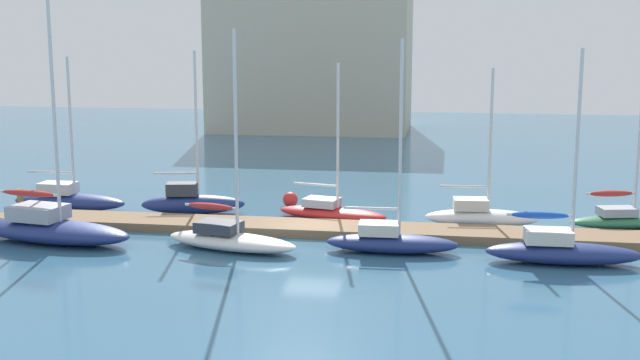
{
  "coord_description": "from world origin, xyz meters",
  "views": [
    {
      "loc": [
        5.81,
        -33.53,
        8.37
      ],
      "look_at": [
        0.0,
        2.0,
        2.0
      ],
      "focal_mm": 44.53,
      "sensor_mm": 36.0,
      "label": 1
    }
  ],
  "objects_px": {
    "sailboat_1": "(52,227)",
    "sailboat_2": "(192,201)",
    "sailboat_6": "(481,215)",
    "sailboat_7": "(561,249)",
    "sailboat_3": "(230,237)",
    "harbor_building_distant": "(312,59)",
    "sailboat_5": "(391,240)",
    "sailboat_0": "(68,199)",
    "sailboat_8": "(626,217)",
    "sailboat_4": "(331,211)",
    "mooring_buoy_red": "(290,200)"
  },
  "relations": [
    {
      "from": "sailboat_5",
      "to": "sailboat_6",
      "type": "relative_size",
      "value": 1.18
    },
    {
      "from": "sailboat_2",
      "to": "sailboat_6",
      "type": "xyz_separation_m",
      "value": [
        13.8,
        -0.41,
        -0.1
      ]
    },
    {
      "from": "sailboat_1",
      "to": "sailboat_7",
      "type": "height_order",
      "value": "sailboat_1"
    },
    {
      "from": "mooring_buoy_red",
      "to": "sailboat_6",
      "type": "bearing_deg",
      "value": -16.2
    },
    {
      "from": "sailboat_2",
      "to": "sailboat_5",
      "type": "distance_m",
      "value": 11.54
    },
    {
      "from": "sailboat_7",
      "to": "sailboat_5",
      "type": "bearing_deg",
      "value": 173.36
    },
    {
      "from": "sailboat_0",
      "to": "sailboat_7",
      "type": "bearing_deg",
      "value": -13.73
    },
    {
      "from": "sailboat_7",
      "to": "mooring_buoy_red",
      "type": "xyz_separation_m",
      "value": [
        -12.17,
        8.46,
        -0.19
      ]
    },
    {
      "from": "sailboat_1",
      "to": "sailboat_3",
      "type": "distance_m",
      "value": 7.68
    },
    {
      "from": "sailboat_3",
      "to": "sailboat_4",
      "type": "bearing_deg",
      "value": 74.89
    },
    {
      "from": "sailboat_6",
      "to": "sailboat_2",
      "type": "bearing_deg",
      "value": 174.56
    },
    {
      "from": "sailboat_0",
      "to": "sailboat_2",
      "type": "height_order",
      "value": "sailboat_2"
    },
    {
      "from": "sailboat_5",
      "to": "sailboat_6",
      "type": "distance_m",
      "value": 6.36
    },
    {
      "from": "sailboat_8",
      "to": "sailboat_0",
      "type": "bearing_deg",
      "value": 168.38
    },
    {
      "from": "sailboat_7",
      "to": "sailboat_8",
      "type": "bearing_deg",
      "value": 58.56
    },
    {
      "from": "sailboat_4",
      "to": "sailboat_5",
      "type": "bearing_deg",
      "value": -46.99
    },
    {
      "from": "sailboat_4",
      "to": "harbor_building_distant",
      "type": "xyz_separation_m",
      "value": [
        -7.37,
        37.42,
        6.18
      ]
    },
    {
      "from": "sailboat_0",
      "to": "sailboat_8",
      "type": "distance_m",
      "value": 26.63
    },
    {
      "from": "sailboat_5",
      "to": "sailboat_7",
      "type": "relative_size",
      "value": 1.04
    },
    {
      "from": "sailboat_2",
      "to": "sailboat_6",
      "type": "bearing_deg",
      "value": -13.33
    },
    {
      "from": "mooring_buoy_red",
      "to": "sailboat_3",
      "type": "bearing_deg",
      "value": -95.3
    },
    {
      "from": "sailboat_2",
      "to": "sailboat_3",
      "type": "bearing_deg",
      "value": -71.27
    },
    {
      "from": "mooring_buoy_red",
      "to": "sailboat_5",
      "type": "bearing_deg",
      "value": -54.28
    },
    {
      "from": "sailboat_0",
      "to": "sailboat_5",
      "type": "height_order",
      "value": "sailboat_5"
    },
    {
      "from": "sailboat_6",
      "to": "sailboat_7",
      "type": "bearing_deg",
      "value": -67.82
    },
    {
      "from": "sailboat_0",
      "to": "sailboat_5",
      "type": "distance_m",
      "value": 17.31
    },
    {
      "from": "sailboat_4",
      "to": "sailboat_8",
      "type": "xyz_separation_m",
      "value": [
        13.38,
        0.47,
        0.06
      ]
    },
    {
      "from": "mooring_buoy_red",
      "to": "harbor_building_distant",
      "type": "relative_size",
      "value": 0.04
    },
    {
      "from": "harbor_building_distant",
      "to": "sailboat_4",
      "type": "bearing_deg",
      "value": -78.86
    },
    {
      "from": "sailboat_7",
      "to": "harbor_building_distant",
      "type": "bearing_deg",
      "value": 109.81
    },
    {
      "from": "sailboat_1",
      "to": "sailboat_7",
      "type": "distance_m",
      "value": 20.64
    },
    {
      "from": "mooring_buoy_red",
      "to": "sailboat_4",
      "type": "bearing_deg",
      "value": -45.34
    },
    {
      "from": "sailboat_1",
      "to": "sailboat_2",
      "type": "height_order",
      "value": "sailboat_1"
    },
    {
      "from": "sailboat_0",
      "to": "sailboat_3",
      "type": "distance_m",
      "value": 11.64
    },
    {
      "from": "sailboat_1",
      "to": "sailboat_5",
      "type": "xyz_separation_m",
      "value": [
        14.15,
        0.67,
        -0.14
      ]
    },
    {
      "from": "sailboat_2",
      "to": "sailboat_4",
      "type": "relative_size",
      "value": 1.08
    },
    {
      "from": "sailboat_1",
      "to": "sailboat_5",
      "type": "height_order",
      "value": "sailboat_1"
    },
    {
      "from": "sailboat_1",
      "to": "sailboat_2",
      "type": "relative_size",
      "value": 1.54
    },
    {
      "from": "sailboat_3",
      "to": "sailboat_4",
      "type": "relative_size",
      "value": 1.2
    },
    {
      "from": "sailboat_5",
      "to": "harbor_building_distant",
      "type": "xyz_separation_m",
      "value": [
        -10.58,
        42.81,
        6.09
      ]
    },
    {
      "from": "sailboat_8",
      "to": "harbor_building_distant",
      "type": "height_order",
      "value": "harbor_building_distant"
    },
    {
      "from": "sailboat_0",
      "to": "sailboat_2",
      "type": "xyz_separation_m",
      "value": [
        6.36,
        0.21,
        0.07
      ]
    },
    {
      "from": "sailboat_7",
      "to": "sailboat_3",
      "type": "bearing_deg",
      "value": 178.53
    },
    {
      "from": "sailboat_4",
      "to": "sailboat_3",
      "type": "bearing_deg",
      "value": -106.21
    },
    {
      "from": "sailboat_0",
      "to": "sailboat_2",
      "type": "relative_size",
      "value": 0.96
    },
    {
      "from": "sailboat_8",
      "to": "sailboat_5",
      "type": "bearing_deg",
      "value": -162.72
    },
    {
      "from": "sailboat_1",
      "to": "sailboat_8",
      "type": "relative_size",
      "value": 1.53
    },
    {
      "from": "sailboat_2",
      "to": "sailboat_4",
      "type": "height_order",
      "value": "sailboat_2"
    },
    {
      "from": "sailboat_6",
      "to": "harbor_building_distant",
      "type": "distance_m",
      "value": 40.72
    },
    {
      "from": "harbor_building_distant",
      "to": "sailboat_3",
      "type": "bearing_deg",
      "value": -84.6
    }
  ]
}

